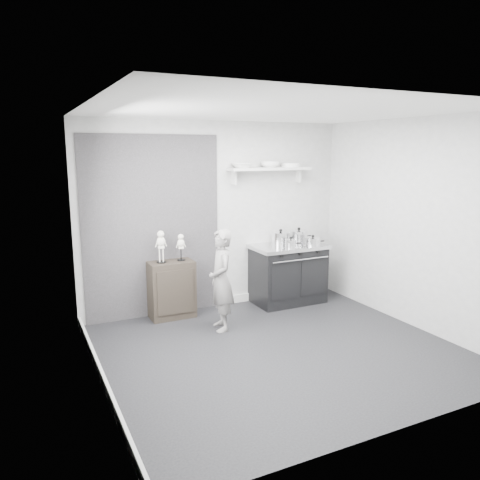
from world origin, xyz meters
TOP-DOWN VIEW (x-y plane):
  - ground at (0.00, 0.00)m, footprint 4.00×4.00m
  - room_shell at (-0.09, 0.15)m, footprint 4.02×3.62m
  - wall_shelf at (0.80, 1.68)m, footprint 1.30×0.26m
  - stove at (1.03, 1.48)m, footprint 1.11×0.69m
  - side_cabinet at (-0.77, 1.61)m, footprint 0.61×0.36m
  - child at (-0.33, 0.90)m, footprint 0.39×0.52m
  - pot_back_left at (0.95, 1.58)m, footprint 0.36×0.27m
  - pot_back_right at (1.28, 1.59)m, footprint 0.36×0.28m
  - pot_front_right at (1.33, 1.27)m, footprint 0.32×0.24m
  - pot_front_center at (0.96, 1.30)m, footprint 0.25×0.16m
  - skeleton_full at (-0.90, 1.61)m, footprint 0.14×0.09m
  - skeleton_torso at (-0.62, 1.61)m, footprint 0.12×0.08m
  - bowl_large at (0.34, 1.67)m, footprint 0.28×0.28m
  - bowl_small at (0.81, 1.67)m, footprint 0.27×0.27m
  - plate_stack at (1.16, 1.67)m, footprint 0.28×0.28m

SIDE VIEW (x-z plane):
  - ground at x=0.00m, z-range 0.00..0.00m
  - side_cabinet at x=-0.77m, z-range 0.00..0.79m
  - stove at x=1.03m, z-range 0.00..0.90m
  - child at x=-0.33m, z-range 0.00..1.32m
  - pot_front_center at x=0.96m, z-range 0.88..1.02m
  - pot_front_right at x=1.33m, z-range 0.87..1.03m
  - pot_back_right at x=1.28m, z-range 0.87..1.10m
  - pot_back_left at x=0.95m, z-range 0.87..1.10m
  - skeleton_torso at x=-0.62m, z-range 0.79..1.22m
  - skeleton_full at x=-0.90m, z-range 0.79..1.30m
  - room_shell at x=-0.09m, z-range 0.28..2.99m
  - wall_shelf at x=0.80m, z-range 1.89..2.13m
  - plate_stack at x=1.16m, z-range 2.04..2.10m
  - bowl_large at x=0.34m, z-range 2.04..2.11m
  - bowl_small at x=0.81m, z-range 2.04..2.13m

